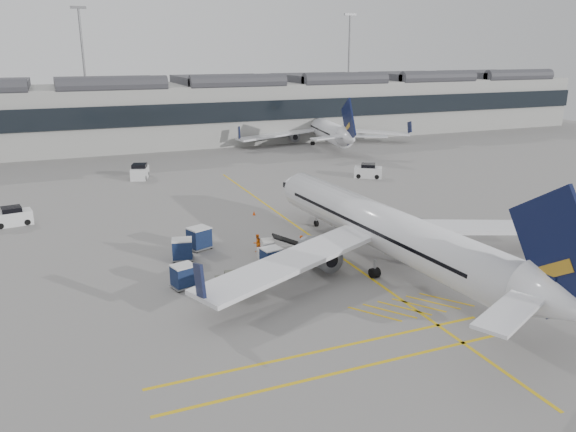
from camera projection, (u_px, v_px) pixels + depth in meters
name	position (u px, v px, depth m)	size (l,w,h in m)	color
ground	(245.00, 291.00, 41.88)	(220.00, 220.00, 0.00)	gray
terminal	(122.00, 113.00, 103.80)	(200.00, 20.45, 12.40)	#9E9E99
light_masts	(101.00, 64.00, 113.27)	(113.00, 0.60, 25.45)	slate
apron_markings	(310.00, 236.00, 54.41)	(0.25, 60.00, 0.01)	gold
airliner_main	(388.00, 230.00, 46.16)	(35.47, 38.86, 10.33)	white
airliner_far	(322.00, 128.00, 107.05)	(33.54, 36.92, 9.88)	white
belt_loader	(280.00, 251.00, 48.58)	(5.20, 2.41, 2.06)	beige
baggage_cart_a	(199.00, 238.00, 50.40)	(2.39, 2.20, 2.05)	gray
baggage_cart_b	(271.00, 257.00, 46.09)	(1.86, 1.62, 1.74)	gray
baggage_cart_c	(182.00, 249.00, 47.77)	(2.08, 1.84, 1.90)	gray
baggage_cart_d	(183.00, 276.00, 42.23)	(2.06, 1.84, 1.83)	gray
ramp_agent_a	(302.00, 246.00, 48.70)	(0.70, 0.46, 1.92)	#E34C0B
ramp_agent_b	(257.00, 243.00, 49.94)	(0.78, 0.61, 1.60)	orange
pushback_tug	(235.00, 283.00, 41.71)	(2.76, 1.81, 1.49)	#5A5C4E
safety_cone_nose	(254.00, 213.00, 61.08)	(0.34, 0.34, 0.47)	#F24C0A
safety_cone_engine	(341.00, 233.00, 54.38)	(0.35, 0.35, 0.49)	#F24C0A
service_van_left	(12.00, 217.00, 57.46)	(4.00, 2.48, 1.92)	silver
service_van_mid	(140.00, 172.00, 78.27)	(3.12, 4.44, 2.07)	silver
service_van_right	(368.00, 171.00, 78.88)	(4.24, 3.67, 1.96)	silver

